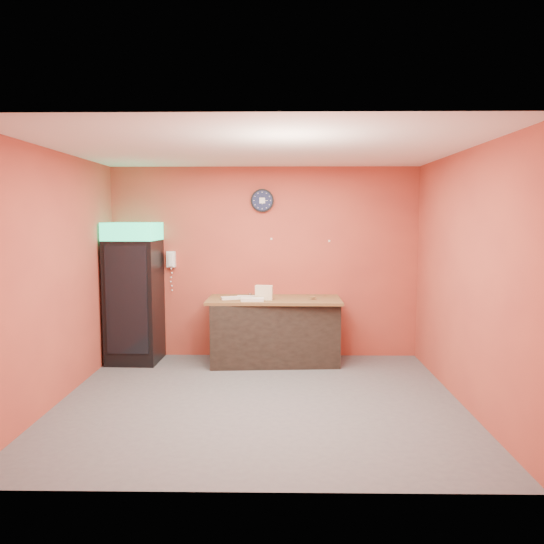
{
  "coord_description": "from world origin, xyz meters",
  "views": [
    {
      "loc": [
        0.23,
        -5.8,
        2.06
      ],
      "look_at": [
        0.13,
        0.6,
        1.4
      ],
      "focal_mm": 35.0,
      "sensor_mm": 36.0,
      "label": 1
    }
  ],
  "objects": [
    {
      "name": "right_wall",
      "position": [
        2.25,
        0.0,
        1.4
      ],
      "size": [
        0.02,
        4.0,
        2.8
      ],
      "primitive_type": "cube",
      "color": "#B54733",
      "rests_on": "floor"
    },
    {
      "name": "sub_roll_stack",
      "position": [
        0.01,
        1.46,
        1.03
      ],
      "size": [
        0.25,
        0.12,
        0.2
      ],
      "rotation": [
        0.0,
        0.0,
        -0.17
      ],
      "color": "beige",
      "rests_on": "butcher_paper"
    },
    {
      "name": "prep_counter",
      "position": [
        0.15,
        1.61,
        0.44
      ],
      "size": [
        1.82,
        0.9,
        0.89
      ],
      "primitive_type": "cube",
      "rotation": [
        0.0,
        0.0,
        0.06
      ],
      "color": "black",
      "rests_on": "floor"
    },
    {
      "name": "back_wall",
      "position": [
        0.0,
        2.0,
        1.4
      ],
      "size": [
        4.5,
        0.02,
        2.8
      ],
      "primitive_type": "cube",
      "color": "#B54733",
      "rests_on": "floor"
    },
    {
      "name": "wrapped_sandwich_right",
      "position": [
        -0.24,
        1.57,
        0.95
      ],
      "size": [
        0.28,
        0.12,
        0.04
      ],
      "primitive_type": "cube",
      "rotation": [
        0.0,
        0.0,
        -0.02
      ],
      "color": "silver",
      "rests_on": "butcher_paper"
    },
    {
      "name": "wall_phone",
      "position": [
        -1.38,
        1.95,
        1.45
      ],
      "size": [
        0.13,
        0.11,
        0.23
      ],
      "color": "white",
      "rests_on": "back_wall"
    },
    {
      "name": "wall_clock",
      "position": [
        -0.03,
        1.97,
        2.31
      ],
      "size": [
        0.34,
        0.06,
        0.34
      ],
      "color": "black",
      "rests_on": "back_wall"
    },
    {
      "name": "kitchen_tool",
      "position": [
        -0.2,
        1.72,
        0.95
      ],
      "size": [
        0.05,
        0.05,
        0.05
      ],
      "primitive_type": "cylinder",
      "color": "silver",
      "rests_on": "butcher_paper"
    },
    {
      "name": "beverage_cooler",
      "position": [
        -1.85,
        1.61,
        0.97
      ],
      "size": [
        0.72,
        0.73,
        1.99
      ],
      "rotation": [
        0.0,
        0.0,
        -0.03
      ],
      "color": "black",
      "rests_on": "floor"
    },
    {
      "name": "ceiling",
      "position": [
        0.0,
        0.0,
        2.8
      ],
      "size": [
        4.5,
        4.0,
        0.02
      ],
      "primitive_type": "cube",
      "color": "white",
      "rests_on": "back_wall"
    },
    {
      "name": "wrapped_sandwich_mid",
      "position": [
        -0.15,
        1.33,
        0.95
      ],
      "size": [
        0.31,
        0.12,
        0.04
      ],
      "primitive_type": "cube",
      "rotation": [
        0.0,
        0.0,
        0.01
      ],
      "color": "silver",
      "rests_on": "butcher_paper"
    },
    {
      "name": "butcher_paper",
      "position": [
        0.15,
        1.61,
        0.91
      ],
      "size": [
        1.88,
        0.89,
        0.04
      ],
      "primitive_type": "cube",
      "rotation": [
        0.0,
        0.0,
        -0.01
      ],
      "color": "brown",
      "rests_on": "prep_counter"
    },
    {
      "name": "floor",
      "position": [
        0.0,
        0.0,
        0.0
      ],
      "size": [
        4.5,
        4.5,
        0.0
      ],
      "primitive_type": "plane",
      "color": "#47474C",
      "rests_on": "ground"
    },
    {
      "name": "left_wall",
      "position": [
        -2.25,
        0.0,
        1.4
      ],
      "size": [
        0.02,
        4.0,
        2.8
      ],
      "primitive_type": "cube",
      "color": "#B54733",
      "rests_on": "floor"
    },
    {
      "name": "wrapped_sandwich_left",
      "position": [
        -0.46,
        1.49,
        0.95
      ],
      "size": [
        0.28,
        0.18,
        0.04
      ],
      "primitive_type": "cube",
      "rotation": [
        0.0,
        0.0,
        0.33
      ],
      "color": "silver",
      "rests_on": "butcher_paper"
    }
  ]
}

